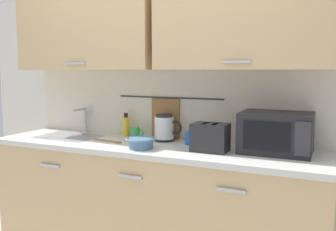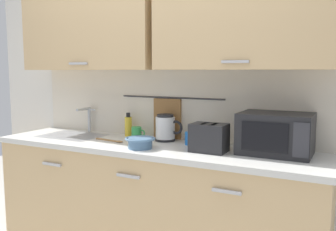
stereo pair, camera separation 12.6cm
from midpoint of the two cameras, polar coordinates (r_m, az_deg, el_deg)
name	(u,v)px [view 2 (the right image)]	position (r m, az deg, el deg)	size (l,w,h in m)	color
counter_unit	(150,202)	(2.84, -1.48, -13.33)	(2.53, 0.64, 0.90)	tan
back_wall_assembly	(166,61)	(2.87, 0.88, 8.58)	(3.70, 0.41, 2.50)	silver
sink_faucet	(88,116)	(3.30, -11.35, -0.08)	(0.09, 0.17, 0.22)	#B2B5BA
microwave	(276,133)	(2.51, 17.86, -2.70)	(0.46, 0.35, 0.27)	black
electric_kettle	(166,128)	(2.83, 0.92, -1.96)	(0.23, 0.16, 0.21)	black
dish_soap_bottle	(128,126)	(3.05, -5.04, -1.62)	(0.06, 0.06, 0.20)	yellow
mug_near_sink	(137,133)	(2.94, -3.67, -2.70)	(0.12, 0.08, 0.09)	green
mixing_bowl	(140,142)	(2.57, -3.05, -4.16)	(0.21, 0.21, 0.08)	#4C7093
toaster	(209,138)	(2.48, 7.87, -3.43)	(0.26, 0.17, 0.19)	#232326
mug_by_kettle	(191,138)	(2.70, 4.90, -3.59)	(0.12, 0.08, 0.09)	blue
wooden_spoon	(112,141)	(2.85, -7.43, -3.92)	(0.28, 0.07, 0.01)	#9E7042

